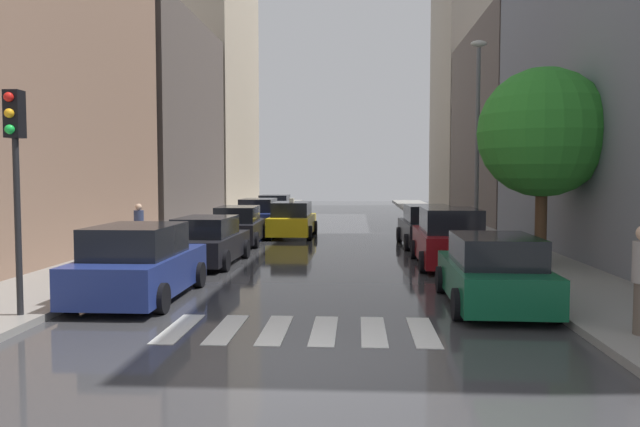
{
  "coord_description": "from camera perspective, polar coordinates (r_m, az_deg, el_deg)",
  "views": [
    {
      "loc": [
        1.03,
        -8.72,
        2.83
      ],
      "look_at": [
        -0.5,
        16.97,
        1.25
      ],
      "focal_mm": 34.54,
      "sensor_mm": 36.0,
      "label": 1
    }
  ],
  "objects": [
    {
      "name": "building_right_mid",
      "position": [
        40.05,
        17.98,
        7.76
      ],
      "size": [
        6.0,
        15.11,
        11.84
      ],
      "primitive_type": "cube",
      "color": "#564C47",
      "rests_on": "ground"
    },
    {
      "name": "sidewalk_left",
      "position": [
        33.69,
        -9.53,
        -1.23
      ],
      "size": [
        3.0,
        72.0,
        0.15
      ],
      "primitive_type": "cube",
      "color": "gray",
      "rests_on": "ground"
    },
    {
      "name": "parked_car_left_nearest",
      "position": [
        14.73,
        -16.4,
        -4.55
      ],
      "size": [
        2.17,
        4.58,
        1.72
      ],
      "rotation": [
        0.0,
        0.0,
        1.57
      ],
      "color": "navy",
      "rests_on": "ground"
    },
    {
      "name": "parked_car_left_third",
      "position": [
        25.68,
        -7.58,
        -1.19
      ],
      "size": [
        2.13,
        4.47,
        1.58
      ],
      "rotation": [
        0.0,
        0.0,
        1.61
      ],
      "color": "black",
      "rests_on": "ground"
    },
    {
      "name": "taxi_midroad",
      "position": [
        28.56,
        -2.59,
        -0.65
      ],
      "size": [
        2.12,
        4.42,
        1.81
      ],
      "rotation": [
        0.0,
        0.0,
        1.56
      ],
      "color": "yellow",
      "rests_on": "ground"
    },
    {
      "name": "street_tree_right",
      "position": [
        20.32,
        19.94,
        7.04
      ],
      "size": [
        3.99,
        3.99,
        6.01
      ],
      "color": "#513823",
      "rests_on": "sidewalk_right"
    },
    {
      "name": "sidewalk_right",
      "position": [
        33.29,
        12.85,
        -1.33
      ],
      "size": [
        3.0,
        72.0,
        0.15
      ],
      "primitive_type": "cube",
      "color": "gray",
      "rests_on": "ground"
    },
    {
      "name": "building_right_far",
      "position": [
        55.16,
        14.18,
        13.87
      ],
      "size": [
        6.0,
        13.1,
        25.71
      ],
      "primitive_type": "cube",
      "color": "#9E9384",
      "rests_on": "ground"
    },
    {
      "name": "building_left_mid",
      "position": [
        37.09,
        -15.69,
        8.12
      ],
      "size": [
        6.0,
        13.24,
        11.79
      ],
      "primitive_type": "cube",
      "color": "#564C47",
      "rests_on": "ground"
    },
    {
      "name": "traffic_light_left_corner",
      "position": [
        13.08,
        -26.42,
        5.13
      ],
      "size": [
        0.3,
        0.42,
        4.3
      ],
      "color": "black",
      "rests_on": "sidewalk_left"
    },
    {
      "name": "building_left_far",
      "position": [
        51.39,
        -10.37,
        11.26
      ],
      "size": [
        6.0,
        14.62,
        19.62
      ],
      "primitive_type": "cube",
      "color": "#B2A38C",
      "rests_on": "ground"
    },
    {
      "name": "parked_car_right_nearest",
      "position": [
        13.89,
        15.76,
        -5.3
      ],
      "size": [
        2.18,
        4.44,
        1.56
      ],
      "rotation": [
        0.0,
        0.0,
        1.55
      ],
      "color": "#0C4C2D",
      "rests_on": "ground"
    },
    {
      "name": "parked_car_left_fourth",
      "position": [
        31.79,
        -5.69,
        -0.21
      ],
      "size": [
        2.08,
        4.44,
        1.67
      ],
      "rotation": [
        0.0,
        0.0,
        1.57
      ],
      "color": "navy",
      "rests_on": "ground"
    },
    {
      "name": "ground_plane",
      "position": [
        32.86,
        1.59,
        -1.47
      ],
      "size": [
        28.0,
        72.0,
        0.04
      ],
      "primitive_type": "cube",
      "color": "#353538"
    },
    {
      "name": "parked_car_right_third",
      "position": [
        25.04,
        9.9,
        -1.24
      ],
      "size": [
        2.23,
        4.62,
        1.67
      ],
      "rotation": [
        0.0,
        0.0,
        1.6
      ],
      "color": "black",
      "rests_on": "ground"
    },
    {
      "name": "pedestrian_foreground",
      "position": [
        23.71,
        -16.43,
        -1.04
      ],
      "size": [
        0.36,
        0.36,
        1.65
      ],
      "rotation": [
        0.0,
        0.0,
        0.55
      ],
      "color": "gray",
      "rests_on": "sidewalk_left"
    },
    {
      "name": "lamp_post_right",
      "position": [
        23.98,
        14.38,
        7.5
      ],
      "size": [
        0.6,
        0.28,
        7.71
      ],
      "color": "#595B60",
      "rests_on": "sidewalk_right"
    },
    {
      "name": "parked_car_left_second",
      "position": [
        19.99,
        -10.36,
        -2.6
      ],
      "size": [
        2.11,
        4.54,
        1.53
      ],
      "rotation": [
        0.0,
        0.0,
        1.55
      ],
      "color": "black",
      "rests_on": "ground"
    },
    {
      "name": "parked_car_left_fifth",
      "position": [
        37.39,
        -4.17,
        0.36
      ],
      "size": [
        2.13,
        4.24,
        1.68
      ],
      "rotation": [
        0.0,
        0.0,
        1.58
      ],
      "color": "silver",
      "rests_on": "ground"
    },
    {
      "name": "parked_car_right_second",
      "position": [
        19.76,
        11.88,
        -2.33
      ],
      "size": [
        2.16,
        4.74,
        1.83
      ],
      "rotation": [
        0.0,
        0.0,
        1.56
      ],
      "color": "maroon",
      "rests_on": "ground"
    },
    {
      "name": "crosswalk_stripes",
      "position": [
        11.48,
        -1.9,
        -10.74
      ],
      "size": [
        4.95,
        2.2,
        0.01
      ],
      "color": "silver",
      "rests_on": "ground"
    }
  ]
}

